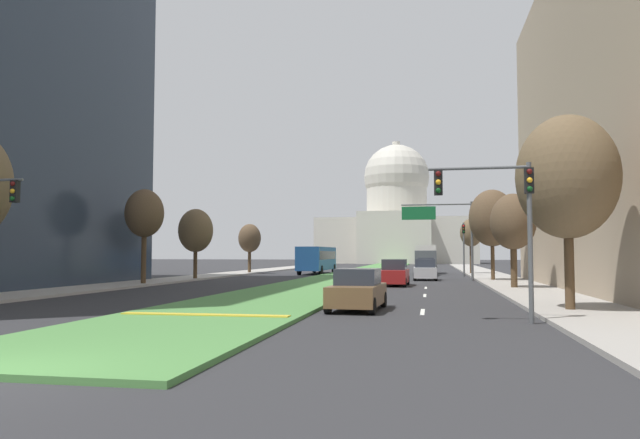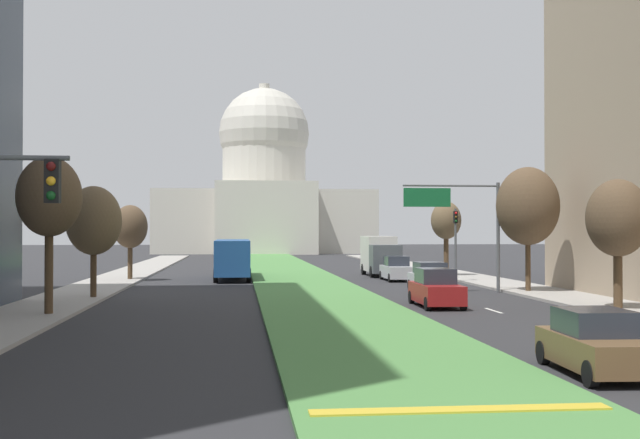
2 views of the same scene
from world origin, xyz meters
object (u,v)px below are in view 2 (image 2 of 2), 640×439
at_px(overhead_guide_sign, 462,214).
at_px(street_tree_right_distant, 446,221).
at_px(street_tree_left_mid, 49,198).
at_px(box_truck_delivery, 380,255).
at_px(capitol_building, 264,191).
at_px(street_tree_right_far, 528,206).
at_px(sedan_lead_stopped, 597,344).
at_px(sedan_distant, 430,278).
at_px(sedan_midblock, 436,289).
at_px(street_tree_right_mid, 618,219).
at_px(street_tree_left_far, 94,221).
at_px(sedan_far_horizon, 396,269).
at_px(traffic_light_far_right, 456,236).
at_px(street_tree_left_distant, 130,227).
at_px(city_bus, 233,256).

bearing_deg(overhead_guide_sign, street_tree_right_distant, 78.48).
relative_size(street_tree_left_mid, box_truck_delivery, 1.06).
bearing_deg(capitol_building, overhead_guide_sign, -84.26).
relative_size(street_tree_right_far, sedan_lead_stopped, 1.73).
bearing_deg(capitol_building, sedan_distant, -85.27).
xyz_separation_m(sedan_lead_stopped, sedan_midblock, (0.38, 18.04, 0.08)).
bearing_deg(box_truck_delivery, street_tree_right_distant, -25.45).
relative_size(capitol_building, sedan_midblock, 7.71).
relative_size(street_tree_left_mid, street_tree_right_far, 0.92).
distance_m(street_tree_right_mid, street_tree_left_far, 26.20).
height_order(street_tree_right_distant, sedan_lead_stopped, street_tree_right_distant).
height_order(street_tree_right_distant, sedan_far_horizon, street_tree_right_distant).
xyz_separation_m(traffic_light_far_right, street_tree_right_mid, (1.93, -19.98, 0.87)).
height_order(street_tree_left_mid, street_tree_left_distant, street_tree_left_mid).
height_order(capitol_building, sedan_far_horizon, capitol_building).
bearing_deg(overhead_guide_sign, street_tree_left_distant, 147.49).
relative_size(capitol_building, overhead_guide_sign, 5.50).
bearing_deg(street_tree_right_distant, sedan_distant, -108.37).
bearing_deg(street_tree_right_distant, street_tree_left_far, -142.94).
relative_size(sedan_far_horizon, box_truck_delivery, 0.69).
height_order(street_tree_right_far, sedan_distant, street_tree_right_far).
distance_m(street_tree_left_far, box_truck_delivery, 27.97).
height_order(sedan_distant, sedan_far_horizon, sedan_far_horizon).
xyz_separation_m(street_tree_left_far, city_bus, (7.21, 17.06, -2.39)).
height_order(street_tree_left_distant, sedan_lead_stopped, street_tree_left_distant).
distance_m(street_tree_left_far, city_bus, 18.67).
height_order(street_tree_left_distant, box_truck_delivery, street_tree_left_distant).
xyz_separation_m(overhead_guide_sign, sedan_midblock, (-3.65, -8.29, -3.80)).
bearing_deg(traffic_light_far_right, capitol_building, 97.79).
distance_m(capitol_building, sedan_far_horizon, 76.73).
bearing_deg(capitol_building, street_tree_left_mid, -97.13).
xyz_separation_m(sedan_far_horizon, box_truck_delivery, (-0.07, 6.31, 0.84)).
bearing_deg(street_tree_left_distant, sedan_midblock, -51.39).
relative_size(sedan_distant, box_truck_delivery, 0.65).
bearing_deg(sedan_far_horizon, box_truck_delivery, 90.63).
distance_m(overhead_guide_sign, sedan_midblock, 9.83).
height_order(street_tree_left_mid, sedan_lead_stopped, street_tree_left_mid).
height_order(street_tree_left_mid, box_truck_delivery, street_tree_left_mid).
height_order(capitol_building, sedan_lead_stopped, capitol_building).
relative_size(street_tree_left_mid, city_bus, 0.62).
height_order(overhead_guide_sign, street_tree_right_distant, overhead_guide_sign).
bearing_deg(box_truck_delivery, capitol_building, 95.83).
xyz_separation_m(street_tree_right_distant, sedan_far_horizon, (-4.77, -4.01, -3.55)).
xyz_separation_m(traffic_light_far_right, street_tree_left_far, (-22.72, -11.11, 0.85)).
height_order(street_tree_right_distant, city_bus, street_tree_right_distant).
bearing_deg(box_truck_delivery, sedan_distant, -89.85).
relative_size(street_tree_right_mid, street_tree_right_distant, 1.00).
distance_m(capitol_building, sedan_lead_stopped, 114.11).
bearing_deg(street_tree_left_far, street_tree_right_distant, 37.06).
height_order(street_tree_right_mid, street_tree_left_far, street_tree_left_far).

